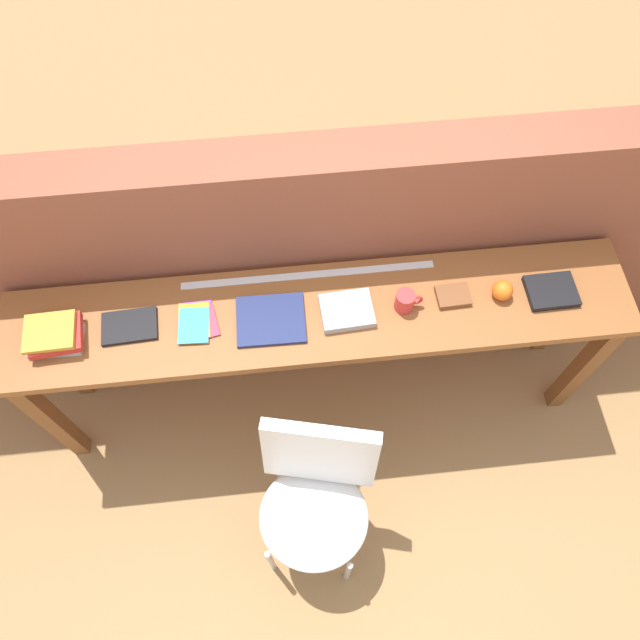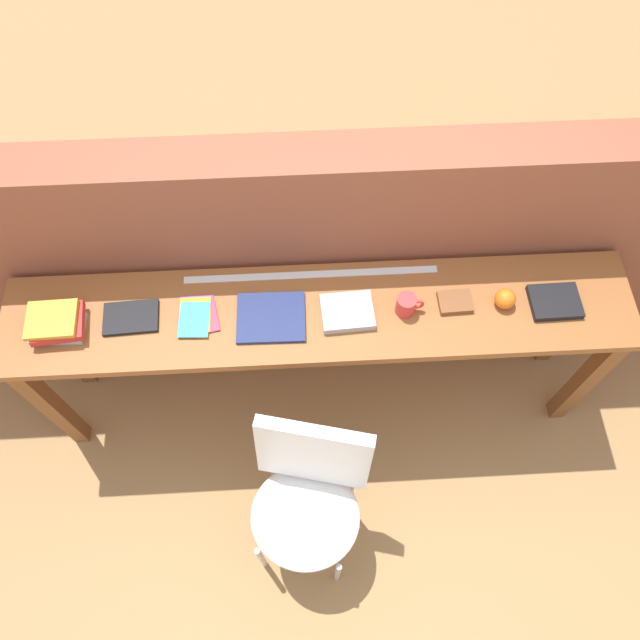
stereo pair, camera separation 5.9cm
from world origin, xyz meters
name	(u,v)px [view 1 (the left image)]	position (x,y,z in m)	size (l,w,h in m)	color
ground_plane	(325,450)	(0.00, 0.00, 0.00)	(40.00, 40.00, 0.00)	#9E7547
brick_wall_back	(311,264)	(0.00, 0.64, 0.70)	(6.00, 0.20, 1.40)	brown
sideboard	(319,328)	(0.00, 0.30, 0.74)	(2.50, 0.44, 0.88)	brown
chair_white_moulded	(316,496)	(-0.08, -0.33, 0.53)	(0.53, 0.54, 0.89)	white
book_stack_leftmost	(54,336)	(-1.00, 0.28, 0.92)	(0.21, 0.18, 0.08)	#9E9EA3
magazine_cycling	(130,326)	(-0.73, 0.31, 0.89)	(0.21, 0.14, 0.02)	black
pamphlet_pile_colourful	(196,323)	(-0.48, 0.30, 0.89)	(0.16, 0.19, 0.01)	yellow
book_open_centre	(271,320)	(-0.19, 0.28, 0.89)	(0.27, 0.22, 0.02)	navy
book_grey_hardcover	(347,311)	(0.11, 0.28, 0.90)	(0.20, 0.16, 0.03)	#9E9EA3
mug	(405,301)	(0.34, 0.29, 0.92)	(0.11, 0.08, 0.09)	red
leather_journal_brown	(453,296)	(0.53, 0.31, 0.89)	(0.13, 0.10, 0.02)	brown
sports_ball_small	(503,290)	(0.72, 0.29, 0.92)	(0.08, 0.08, 0.08)	orange
book_repair_rightmost	(551,291)	(0.93, 0.29, 0.89)	(0.19, 0.16, 0.03)	black
ruler_metal_back_edge	(308,275)	(-0.02, 0.47, 0.88)	(1.03, 0.03, 0.00)	silver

